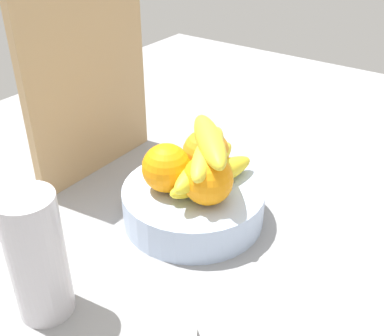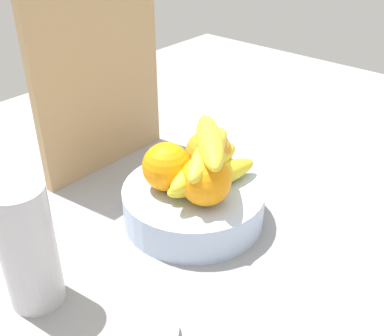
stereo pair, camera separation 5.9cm
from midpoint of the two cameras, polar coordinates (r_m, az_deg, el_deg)
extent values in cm
cube|color=gray|center=(81.23, -1.93, -6.94)|extent=(180.00, 140.00, 3.00)
cylinder|color=#B1C5E5|center=(78.28, -2.15, -4.46)|extent=(23.40, 23.40, 6.07)
sphere|color=orange|center=(74.78, -5.35, -0.04)|extent=(7.91, 7.91, 7.91)
sphere|color=orange|center=(71.51, -0.43, -1.49)|extent=(7.91, 7.91, 7.91)
sphere|color=orange|center=(78.77, -0.43, 1.85)|extent=(7.91, 7.91, 7.91)
ellipsoid|color=yellow|center=(75.97, 0.23, -1.08)|extent=(17.46, 8.23, 4.00)
ellipsoid|color=yellow|center=(74.35, -0.71, 0.13)|extent=(17.26, 5.30, 4.00)
ellipsoid|color=yellow|center=(73.71, -0.33, 1.81)|extent=(17.26, 10.10, 4.00)
ellipsoid|color=gold|center=(72.58, -0.18, 3.29)|extent=(14.94, 14.76, 4.00)
cube|color=tan|center=(89.08, -14.29, 10.13)|extent=(28.01, 1.99, 36.00)
cylinder|color=silver|center=(63.26, -20.83, -10.09)|extent=(7.18, 7.18, 18.05)
cylinder|color=silver|center=(62.33, -5.31, -19.48)|extent=(6.25, 6.25, 1.13)
camera|label=1|loc=(0.03, -92.26, -1.37)|focal=44.12mm
camera|label=2|loc=(0.03, 87.74, 1.37)|focal=44.12mm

